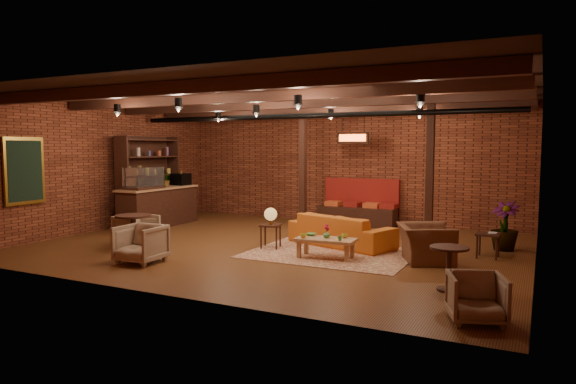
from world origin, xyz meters
The scene contains 29 objects.
floor centered at (0.00, 0.00, 0.00)m, with size 10.00×10.00×0.00m, color #432410.
ceiling centered at (0.00, 0.00, 3.20)m, with size 10.00×8.00×0.02m, color black.
wall_back centered at (0.00, 4.00, 1.60)m, with size 10.00×0.02×3.20m, color #602A1B.
wall_front centered at (0.00, -4.00, 1.60)m, with size 10.00×0.02×3.20m, color #602A1B.
wall_left centered at (-5.00, 0.00, 1.60)m, with size 0.02×8.00×3.20m, color #602A1B.
wall_right centered at (5.00, 0.00, 1.60)m, with size 0.02×8.00×3.20m, color #602A1B.
ceiling_beams centered at (0.00, 0.00, 3.08)m, with size 9.80×6.40×0.22m, color black, non-canonical shape.
ceiling_pipe centered at (0.00, 1.60, 2.85)m, with size 0.12×0.12×9.60m, color black.
post_left centered at (-0.60, 2.60, 1.60)m, with size 0.16×0.16×3.20m, color black.
post_right centered at (2.80, 2.00, 1.60)m, with size 0.16×0.16×3.20m, color black.
service_counter centered at (-4.10, 1.00, 0.80)m, with size 0.80×2.50×1.60m, color black, non-canonical shape.
plant_counter centered at (-4.00, 1.20, 1.22)m, with size 0.35×0.39×0.30m, color #337F33.
shelving_hutch centered at (-4.50, 1.10, 1.20)m, with size 0.52×2.00×2.40m, color black, non-canonical shape.
chalkboard_menu centered at (-4.93, -2.30, 1.60)m, with size 0.08×0.96×1.46m, color black.
banquette centered at (0.60, 3.55, 0.50)m, with size 2.10×0.70×1.00m, color maroon, non-canonical shape.
service_sign centered at (0.60, 3.10, 2.35)m, with size 0.86×0.06×0.30m, color #FF5819.
ceiling_spotlights centered at (0.00, 0.00, 2.86)m, with size 6.40×4.40×0.28m, color black, non-canonical shape.
rug centered at (1.35, -0.28, 0.01)m, with size 3.18×2.43×0.01m, color maroon.
sofa centered at (1.25, 0.58, 0.34)m, with size 2.32×0.91×0.68m, color #BF5D1A.
coffee_table centered at (1.41, -0.71, 0.34)m, with size 1.16×0.64×0.64m.
side_table_lamp centered at (0.00, -0.30, 0.65)m, with size 0.49×0.49×0.85m.
round_table_left centered at (-2.32, -1.84, 0.50)m, with size 0.71×0.71×0.74m.
armchair_a centered at (-2.64, -1.42, 0.37)m, with size 0.73×0.68×0.75m, color #C3B797.
armchair_b centered at (-1.46, -2.57, 0.39)m, with size 0.75×0.70×0.77m, color #C3B797.
armchair_right centered at (3.17, -0.18, 0.46)m, with size 1.05×0.68×0.92m, color brown.
side_table_book centered at (4.17, 0.70, 0.44)m, with size 0.44×0.44×0.50m.
round_table_right centered at (3.88, -1.96, 0.44)m, with size 0.56×0.56×0.66m.
armchair_far centered at (4.40, -3.22, 0.33)m, with size 0.63×0.59×0.65m, color #C3B797.
plant_tall centered at (4.40, 1.63, 1.50)m, with size 1.68×1.68×3.00m, color #4C7F4C.
Camera 1 is at (5.06, -9.63, 2.11)m, focal length 32.00 mm.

